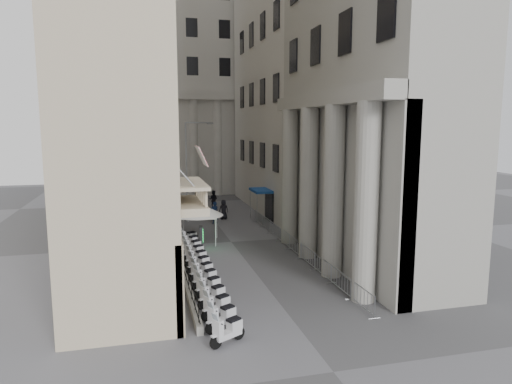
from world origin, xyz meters
The scene contains 34 objects.
ground centered at (0.00, 0.00, 0.00)m, with size 120.00×120.00×0.00m, color #454547.
left_building centered at (-7.50, 22.00, 17.00)m, with size 5.00×36.00×34.00m, color beige.
far_building centered at (0.00, 48.00, 15.00)m, with size 22.00×10.00×30.00m, color beige.
iron_fence centered at (-4.30, 18.00, 0.00)m, with size 0.30×28.00×1.40m, color black, non-canonical shape.
blue_awning centered at (4.15, 26.00, 0.00)m, with size 1.60×3.00×3.00m, color navy, non-canonical shape.
flag centered at (-4.00, 5.00, 0.00)m, with size 1.00×1.40×8.20m, color #9E0C11, non-canonical shape.
scooter_0 centered at (-3.30, 3.05, 0.00)m, with size 0.56×1.40×1.50m, color silver, non-canonical shape.
scooter_1 centered at (-3.30, 4.37, 0.00)m, with size 0.56×1.40×1.50m, color silver, non-canonical shape.
scooter_2 centered at (-3.30, 5.70, 0.00)m, with size 0.56×1.40×1.50m, color silver, non-canonical shape.
scooter_3 centered at (-3.30, 7.02, 0.00)m, with size 0.56×1.40×1.50m, color silver, non-canonical shape.
scooter_4 centered at (-3.30, 8.34, 0.00)m, with size 0.56×1.40×1.50m, color silver, non-canonical shape.
scooter_5 centered at (-3.30, 9.66, 0.00)m, with size 0.56×1.40×1.50m, color silver, non-canonical shape.
scooter_6 centered at (-3.30, 10.98, 0.00)m, with size 0.56×1.40×1.50m, color silver, non-canonical shape.
scooter_7 centered at (-3.30, 12.31, 0.00)m, with size 0.56×1.40×1.50m, color silver, non-canonical shape.
scooter_8 centered at (-3.30, 13.63, 0.00)m, with size 0.56×1.40×1.50m, color silver, non-canonical shape.
scooter_9 centered at (-3.30, 14.95, 0.00)m, with size 0.56×1.40×1.50m, color silver, non-canonical shape.
scooter_10 centered at (-3.30, 16.27, 0.00)m, with size 0.56×1.40×1.50m, color silver, non-canonical shape.
scooter_11 centered at (-3.30, 17.59, 0.00)m, with size 0.56×1.40×1.50m, color silver, non-canonical shape.
scooter_12 centered at (-3.30, 18.92, 0.00)m, with size 0.56×1.40×1.50m, color silver, non-canonical shape.
barrier_0 centered at (3.68, 4.97, 0.00)m, with size 0.60×2.40×1.10m, color #999BA0, non-canonical shape.
barrier_1 centered at (3.68, 7.47, 0.00)m, with size 0.60×2.40×1.10m, color #999BA0, non-canonical shape.
barrier_2 centered at (3.68, 9.97, 0.00)m, with size 0.60×2.40×1.10m, color #999BA0, non-canonical shape.
barrier_3 centered at (3.68, 12.47, 0.00)m, with size 0.60×2.40×1.10m, color #999BA0, non-canonical shape.
barrier_4 centered at (3.68, 14.97, 0.00)m, with size 0.60×2.40×1.10m, color #999BA0, non-canonical shape.
barrier_5 centered at (3.68, 17.47, 0.00)m, with size 0.60×2.40×1.10m, color #999BA0, non-canonical shape.
barrier_6 centered at (3.68, 19.97, 0.00)m, with size 0.60×2.40×1.10m, color #999BA0, non-canonical shape.
barrier_7 centered at (3.68, 22.47, 0.00)m, with size 0.60×2.40×1.10m, color #999BA0, non-canonical shape.
barrier_8 centered at (3.68, 24.97, 0.00)m, with size 0.60×2.40×1.10m, color #999BA0, non-canonical shape.
security_tent centered at (-2.61, 20.00, 2.53)m, with size 3.73×3.73×3.03m.
street_lamp centered at (-2.14, 27.61, 5.52)m, with size 2.79×1.35×9.15m.
info_kiosk centered at (-2.49, 17.64, 0.85)m, with size 0.33×0.81×1.69m.
pedestrian_a centered at (-0.17, 26.11, 1.01)m, with size 0.74×0.48×2.02m, color #0D1A37.
pedestrian_b centered at (0.91, 33.74, 0.97)m, with size 0.95×0.74×1.95m, color black.
pedestrian_c centered at (0.95, 27.74, 0.94)m, with size 0.92×0.60×1.88m, color black.
Camera 1 is at (-6.48, -14.19, 8.81)m, focal length 32.00 mm.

